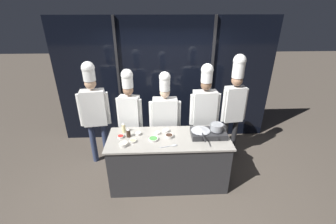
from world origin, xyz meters
TOP-DOWN VIEW (x-y plane):
  - ground_plane at (0.00, 0.00)m, footprint 24.00×24.00m
  - window_wall_back at (0.00, 1.55)m, footprint 4.65×0.09m
  - demo_counter at (0.00, 0.00)m, footprint 2.00×0.77m
  - portable_stove at (0.66, 0.04)m, footprint 0.57×0.36m
  - frying_pan at (0.53, 0.03)m, footprint 0.31×0.54m
  - stock_pot at (0.79, 0.04)m, footprint 0.24×0.21m
  - squeeze_bottle_soy at (-0.66, 0.07)m, footprint 0.07×0.07m
  - squeeze_bottle_oil at (-0.75, 0.22)m, footprint 0.06×0.06m
  - prep_bowl_bell_pepper at (-0.79, 0.05)m, footprint 0.11×0.11m
  - prep_bowl_garlic at (-0.18, 0.13)m, footprint 0.10×0.10m
  - prep_bowl_soy_glaze at (0.01, 0.02)m, footprint 0.14×0.14m
  - prep_bowl_bean_sprouts at (-0.51, 0.12)m, footprint 0.10×0.10m
  - prep_bowl_noodles at (-0.71, -0.20)m, footprint 0.14×0.14m
  - prep_bowl_scallions at (-0.25, -0.05)m, footprint 0.16×0.16m
  - prep_bowl_ginger at (-0.57, -0.10)m, footprint 0.11×0.11m
  - prep_bowl_rice at (-0.04, 0.19)m, footprint 0.12×0.12m
  - serving_spoon_slotted at (0.04, -0.24)m, footprint 0.28×0.10m
  - chef_head at (-1.33, 0.66)m, footprint 0.55×0.27m
  - chef_sous at (-0.69, 0.62)m, footprint 0.47×0.25m
  - chef_line at (-0.04, 0.62)m, footprint 0.59×0.23m
  - chef_pastry at (0.70, 0.66)m, footprint 0.56×0.24m
  - chef_apprentice at (1.26, 0.68)m, footprint 0.48×0.24m

SIDE VIEW (x-z plane):
  - ground_plane at x=0.00m, z-range 0.00..0.00m
  - demo_counter at x=0.00m, z-range 0.00..0.90m
  - serving_spoon_slotted at x=0.04m, z-range 0.90..0.92m
  - prep_bowl_scallions at x=-0.25m, z-range 0.91..0.94m
  - prep_bowl_ginger at x=-0.57m, z-range 0.91..0.94m
  - prep_bowl_bell_pepper at x=-0.79m, z-range 0.91..0.94m
  - prep_bowl_garlic at x=-0.18m, z-range 0.91..0.94m
  - prep_bowl_bean_sprouts at x=-0.51m, z-range 0.91..0.95m
  - prep_bowl_rice at x=-0.04m, z-range 0.91..0.95m
  - prep_bowl_soy_glaze at x=0.01m, z-range 0.91..0.95m
  - prep_bowl_noodles at x=-0.71m, z-range 0.91..0.96m
  - portable_stove at x=0.66m, z-range 0.90..1.00m
  - squeeze_bottle_soy at x=-0.66m, z-range 0.90..1.06m
  - squeeze_bottle_oil at x=-0.75m, z-range 0.90..1.09m
  - frying_pan at x=0.53m, z-range 1.00..1.05m
  - chef_line at x=-0.04m, z-range 0.12..1.96m
  - stock_pot at x=0.79m, z-range 1.01..1.12m
  - chef_sous at x=-0.69m, z-range 0.19..2.08m
  - chef_pastry at x=0.70m, z-range 0.16..2.13m
  - chef_head at x=-1.33m, z-range 0.19..2.21m
  - chef_apprentice at x=1.26m, z-range 0.23..2.34m
  - window_wall_back at x=0.00m, z-range 0.00..2.70m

